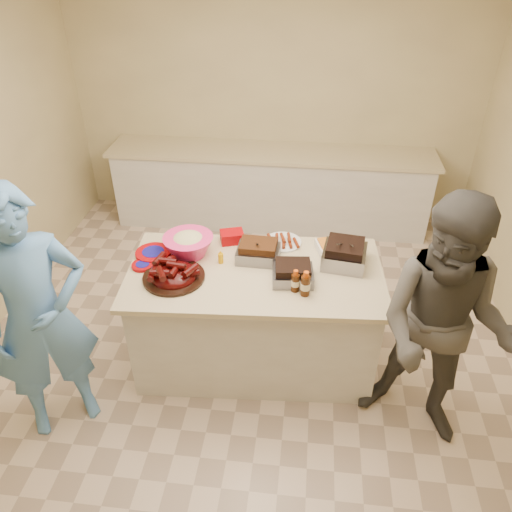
# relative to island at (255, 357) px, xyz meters

# --- Properties ---
(room) EXTENTS (4.50, 5.00, 2.70)m
(room) POSITION_rel_island_xyz_m (-0.08, 0.03, 0.00)
(room) COLOR #D2C18A
(room) RESTS_ON ground
(back_counter) EXTENTS (3.60, 0.64, 0.90)m
(back_counter) POSITION_rel_island_xyz_m (-0.08, 2.23, 0.45)
(back_counter) COLOR silver
(back_counter) RESTS_ON ground
(island) EXTENTS (1.92, 1.10, 0.88)m
(island) POSITION_rel_island_xyz_m (0.00, 0.00, 0.00)
(island) COLOR silver
(island) RESTS_ON ground
(rib_platter) EXTENTS (0.52, 0.52, 0.18)m
(rib_platter) POSITION_rel_island_xyz_m (-0.57, -0.15, 0.88)
(rib_platter) COLOR #440605
(rib_platter) RESTS_ON island
(pulled_pork_tray) EXTENTS (0.32, 0.25, 0.10)m
(pulled_pork_tray) POSITION_rel_island_xyz_m (0.00, 0.16, 0.88)
(pulled_pork_tray) COLOR #47230F
(pulled_pork_tray) RESTS_ON island
(brisket_tray) EXTENTS (0.31, 0.27, 0.09)m
(brisket_tray) POSITION_rel_island_xyz_m (0.28, -0.08, 0.88)
(brisket_tray) COLOR black
(brisket_tray) RESTS_ON island
(roasting_pan) EXTENTS (0.35, 0.35, 0.12)m
(roasting_pan) POSITION_rel_island_xyz_m (0.64, 0.17, 0.88)
(roasting_pan) COLOR gray
(roasting_pan) RESTS_ON island
(coleslaw_bowl) EXTENTS (0.41, 0.41, 0.26)m
(coleslaw_bowl) POSITION_rel_island_xyz_m (-0.53, 0.16, 0.88)
(coleslaw_bowl) COLOR #EE2F79
(coleslaw_bowl) RESTS_ON island
(sausage_plate) EXTENTS (0.35, 0.35, 0.05)m
(sausage_plate) POSITION_rel_island_xyz_m (0.17, 0.40, 0.88)
(sausage_plate) COLOR silver
(sausage_plate) RESTS_ON island
(mac_cheese_dish) EXTENTS (0.37, 0.31, 0.08)m
(mac_cheese_dish) POSITION_rel_island_xyz_m (0.60, 0.33, 0.88)
(mac_cheese_dish) COLOR orange
(mac_cheese_dish) RESTS_ON island
(bbq_bottle_a) EXTENTS (0.06, 0.06, 0.17)m
(bbq_bottle_a) POSITION_rel_island_xyz_m (0.30, -0.19, 0.88)
(bbq_bottle_a) COLOR #391A07
(bbq_bottle_a) RESTS_ON island
(bbq_bottle_b) EXTENTS (0.07, 0.07, 0.19)m
(bbq_bottle_b) POSITION_rel_island_xyz_m (0.37, -0.23, 0.88)
(bbq_bottle_b) COLOR #391A07
(bbq_bottle_b) RESTS_ON island
(mustard_bottle) EXTENTS (0.04, 0.04, 0.11)m
(mustard_bottle) POSITION_rel_island_xyz_m (-0.27, 0.08, 0.88)
(mustard_bottle) COLOR #E9A700
(mustard_bottle) RESTS_ON island
(sauce_bowl) EXTENTS (0.16, 0.06, 0.15)m
(sauce_bowl) POSITION_rel_island_xyz_m (-0.08, 0.16, 0.88)
(sauce_bowl) COLOR silver
(sauce_bowl) RESTS_ON island
(plate_stack_large) EXTENTS (0.29, 0.29, 0.03)m
(plate_stack_large) POSITION_rel_island_xyz_m (-0.80, 0.12, 0.88)
(plate_stack_large) COLOR #960206
(plate_stack_large) RESTS_ON island
(plate_stack_small) EXTENTS (0.17, 0.17, 0.02)m
(plate_stack_small) POSITION_rel_island_xyz_m (-0.83, -0.04, 0.88)
(plate_stack_small) COLOR #960206
(plate_stack_small) RESTS_ON island
(plastic_cup) EXTENTS (0.10, 0.10, 0.10)m
(plastic_cup) POSITION_rel_island_xyz_m (-0.68, 0.25, 0.88)
(plastic_cup) COLOR #A15D0B
(plastic_cup) RESTS_ON island
(basket_stack) EXTENTS (0.21, 0.18, 0.09)m
(basket_stack) POSITION_rel_island_xyz_m (-0.23, 0.38, 0.88)
(basket_stack) COLOR #960206
(basket_stack) RESTS_ON island
(guest_blue) EXTENTS (1.64, 1.89, 0.44)m
(guest_blue) POSITION_rel_island_xyz_m (-1.29, -0.72, 0.00)
(guest_blue) COLOR #5791D2
(guest_blue) RESTS_ON ground
(guest_gray) EXTENTS (1.50, 2.01, 0.69)m
(guest_gray) POSITION_rel_island_xyz_m (1.23, -0.52, 0.00)
(guest_gray) COLOR #524F49
(guest_gray) RESTS_ON ground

